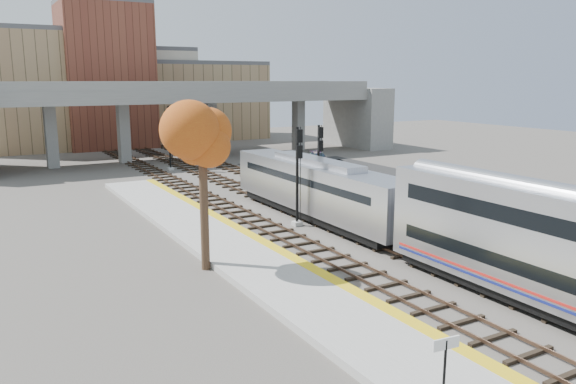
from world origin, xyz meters
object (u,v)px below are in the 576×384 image
car_b (337,165)px  car_c (319,158)px  signal_mast_near (298,179)px  locomotive (317,188)px  signal_mast_mid (319,169)px  car_a (323,170)px  signal_mast_far (170,139)px  tree (202,140)px

car_b → car_c: 5.62m
signal_mast_near → car_b: signal_mast_near is taller
locomotive → signal_mast_mid: size_ratio=2.98×
locomotive → car_a: (10.32, 14.93, -1.61)m
car_c → signal_mast_mid: bearing=-105.7°
signal_mast_mid → signal_mast_far: 23.81m
signal_mast_mid → car_c: bearing=57.4°
locomotive → signal_mast_mid: bearing=54.8°
signal_mast_near → tree: bearing=-148.8°
car_b → car_c: car_c is taller
locomotive → tree: 13.18m
signal_mast_mid → car_a: signal_mast_mid is taller
signal_mast_near → signal_mast_far: signal_mast_far is taller
locomotive → signal_mast_mid: (2.00, 2.84, 0.76)m
signal_mast_mid → tree: (-12.75, -9.02, 3.72)m
car_c → tree: bearing=-114.5°
locomotive → signal_mast_far: size_ratio=2.73×
tree → car_b: 34.25m
signal_mast_near → car_a: (12.42, 15.88, -2.57)m
signal_mast_mid → car_a: (8.32, 12.09, -2.36)m
signal_mast_near → tree: tree is taller
locomotive → car_a: 18.22m
signal_mast_mid → car_b: size_ratio=1.90×
car_a → car_c: (4.35, 7.69, -0.00)m
signal_mast_near → signal_mast_far: size_ratio=0.96×
locomotive → car_a: size_ratio=5.13×
car_a → car_c: 8.84m
signal_mast_mid → signal_mast_far: signal_mast_far is taller
tree → car_c: tree is taller
signal_mast_near → car_c: bearing=54.6°
locomotive → signal_mast_mid: signal_mast_mid is taller
tree → signal_mast_mid: bearing=35.3°
car_b → signal_mast_far: bearing=148.0°
signal_mast_near → signal_mast_far: 27.24m
car_c → car_b: bearing=-84.2°
locomotive → tree: tree is taller
signal_mast_mid → locomotive: bearing=-125.2°
signal_mast_mid → car_a: bearing=55.5°
tree → car_a: size_ratio=2.45×
signal_mast_near → signal_mast_mid: signal_mast_near is taller
signal_mast_mid → car_b: (11.58, 14.28, -2.44)m
signal_mast_far → car_a: bearing=-42.4°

